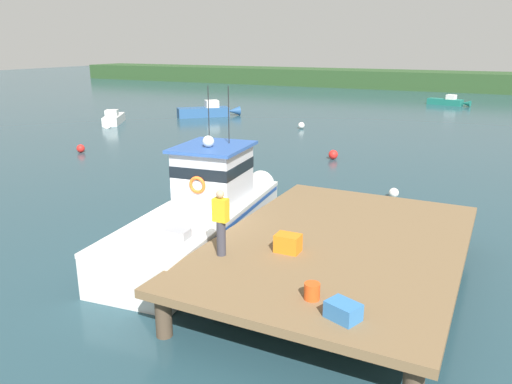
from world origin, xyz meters
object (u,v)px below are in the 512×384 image
mooring_buoy_inshore (81,148)px  main_fishing_boat (206,211)px  mooring_buoy_channel_marker (301,125)px  mooring_buoy_outer (333,155)px  crate_single_by_cleat (343,311)px  crate_stack_mid_dock (288,243)px  moored_boat_outer_mooring (448,102)px  moored_boat_near_channel (113,119)px  bait_bucket (312,291)px  moored_boat_far_right (208,111)px  deckhand_by_the_boat (221,221)px  mooring_buoy_spare_mooring (394,193)px

mooring_buoy_inshore → main_fishing_boat: bearing=-31.3°
mooring_buoy_channel_marker → mooring_buoy_outer: 10.27m
crate_single_by_cleat → crate_stack_mid_dock: bearing=131.3°
moored_boat_outer_mooring → mooring_buoy_channel_marker: 21.99m
mooring_buoy_channel_marker → mooring_buoy_inshore: mooring_buoy_channel_marker is taller
moored_boat_near_channel → mooring_buoy_inshore: moored_boat_near_channel is taller
crate_stack_mid_dock → crate_single_by_cleat: size_ratio=1.00×
mooring_buoy_channel_marker → mooring_buoy_outer: (5.32, -8.78, 0.01)m
crate_stack_mid_dock → mooring_buoy_channel_marker: bearing=110.7°
mooring_buoy_outer → crate_stack_mid_dock: bearing=-76.1°
bait_bucket → crate_stack_mid_dock: bearing=124.5°
moored_boat_far_right → mooring_buoy_inshore: size_ratio=10.11×
main_fishing_boat → moored_boat_near_channel: main_fishing_boat is taller
crate_stack_mid_dock → mooring_buoy_outer: (-3.82, 15.40, -1.17)m
deckhand_by_the_boat → moored_boat_near_channel: 30.15m
deckhand_by_the_boat → mooring_buoy_outer: size_ratio=3.20×
moored_boat_near_channel → mooring_buoy_outer: (19.44, -4.35, -0.13)m
main_fishing_boat → moored_boat_outer_mooring: size_ratio=2.30×
moored_boat_near_channel → moored_boat_far_right: (4.49, 6.82, 0.09)m
moored_boat_near_channel → moored_boat_far_right: 8.16m
bait_bucket → deckhand_by_the_boat: (-2.70, 1.08, 0.69)m
crate_stack_mid_dock → moored_boat_near_channel: size_ratio=0.14×
crate_single_by_cleat → mooring_buoy_spare_mooring: 12.23m
crate_single_by_cleat → moored_boat_outer_mooring: crate_single_by_cleat is taller
mooring_buoy_outer → deckhand_by_the_boat: bearing=-81.4°
bait_bucket → mooring_buoy_spare_mooring: bearing=93.5°
crate_single_by_cleat → mooring_buoy_inshore: (-19.64, 13.00, -1.13)m
crate_single_by_cleat → moored_boat_outer_mooring: 47.20m
crate_single_by_cleat → mooring_buoy_channel_marker: 28.92m
bait_bucket → moored_boat_near_channel: 32.84m
crate_stack_mid_dock → mooring_buoy_inshore: size_ratio=1.29×
mooring_buoy_spare_mooring → main_fishing_boat: bearing=-120.4°
crate_stack_mid_dock → mooring_buoy_inshore: crate_stack_mid_dock is taller
bait_bucket → deckhand_by_the_boat: bearing=158.3°
main_fishing_boat → mooring_buoy_inshore: 16.15m
bait_bucket → mooring_buoy_inshore: (-18.87, 12.55, -1.14)m
mooring_buoy_spare_mooring → mooring_buoy_channel_marker: mooring_buoy_channel_marker is taller
moored_boat_outer_mooring → mooring_buoy_inshore: 37.81m
moored_boat_outer_mooring → moored_boat_far_right: bearing=-134.3°
mooring_buoy_spare_mooring → mooring_buoy_inshore: bearing=177.1°
crate_single_by_cleat → moored_boat_far_right: size_ratio=0.13×
mooring_buoy_inshore → bait_bucket: bearing=-33.6°
mooring_buoy_spare_mooring → crate_stack_mid_dock: bearing=-93.8°
deckhand_by_the_boat → moored_boat_near_channel: (-21.91, 20.65, -1.67)m
bait_bucket → mooring_buoy_channel_marker: bearing=111.9°
crate_stack_mid_dock → mooring_buoy_channel_marker: 25.88m
moored_boat_outer_mooring → mooring_buoy_outer: (-2.70, -29.25, -0.12)m
bait_bucket → mooring_buoy_outer: bearing=106.6°
crate_single_by_cleat → moored_boat_far_right: 35.75m
moored_boat_outer_mooring → mooring_buoy_outer: 29.37m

